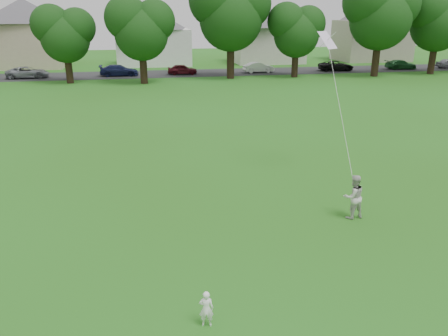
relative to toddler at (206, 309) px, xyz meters
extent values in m
plane|color=#295D15|center=(0.83, 1.96, -0.45)|extent=(160.00, 160.00, 0.00)
cube|color=#2D2D30|center=(0.83, 43.96, -0.44)|extent=(90.00, 7.00, 0.01)
imported|color=white|center=(0.00, 0.00, 0.00)|extent=(0.36, 0.27, 0.89)
imported|color=beige|center=(5.70, 4.52, 0.33)|extent=(0.82, 0.68, 1.55)
plane|color=white|center=(6.33, 9.09, 5.17)|extent=(1.05, 0.98, 0.66)
cylinder|color=white|center=(6.02, 6.80, 2.92)|extent=(0.01, 0.01, 6.45)
cylinder|color=black|center=(-8.12, 38.43, 1.02)|extent=(0.69, 0.69, 2.93)
cylinder|color=black|center=(-0.80, 36.84, 1.17)|extent=(0.72, 0.72, 3.24)
cylinder|color=black|center=(8.42, 38.77, 1.62)|extent=(0.79, 0.79, 4.12)
cylinder|color=black|center=(15.56, 38.51, 1.07)|extent=(0.70, 0.70, 3.04)
cylinder|color=black|center=(24.59, 37.54, 1.60)|extent=(0.79, 0.79, 4.09)
cylinder|color=black|center=(32.06, 38.21, 1.38)|extent=(0.75, 0.75, 3.66)
imported|color=gray|center=(-13.10, 42.96, 0.17)|extent=(4.50, 2.28, 1.22)
imported|color=#161D45|center=(-3.46, 42.96, 0.18)|extent=(4.27, 1.79, 1.23)
imported|color=#53101A|center=(3.63, 42.96, 0.14)|extent=(3.44, 1.56, 1.15)
imported|color=silver|center=(12.64, 42.96, 0.16)|extent=(3.70, 1.52, 1.19)
imported|color=black|center=(22.46, 42.96, 0.15)|extent=(4.36, 2.24, 1.18)
imported|color=#1C5425|center=(31.17, 42.96, 0.13)|extent=(3.97, 1.80, 1.13)
cube|color=#C3B092|center=(-15.17, 53.96, 2.29)|extent=(8.90, 7.70, 5.46)
cube|color=white|center=(0.83, 53.96, 1.89)|extent=(9.66, 7.21, 4.67)
pyramid|color=#524F55|center=(0.83, 53.96, 6.79)|extent=(13.93, 13.93, 2.57)
cube|color=beige|center=(16.83, 53.96, 1.97)|extent=(9.36, 7.13, 4.84)
pyramid|color=#524F55|center=(16.83, 53.96, 7.06)|extent=(13.51, 13.51, 2.66)
cube|color=#A7A08A|center=(32.83, 53.96, 2.41)|extent=(9.84, 7.20, 5.71)
camera|label=1|loc=(-1.11, -8.00, 6.17)|focal=35.00mm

